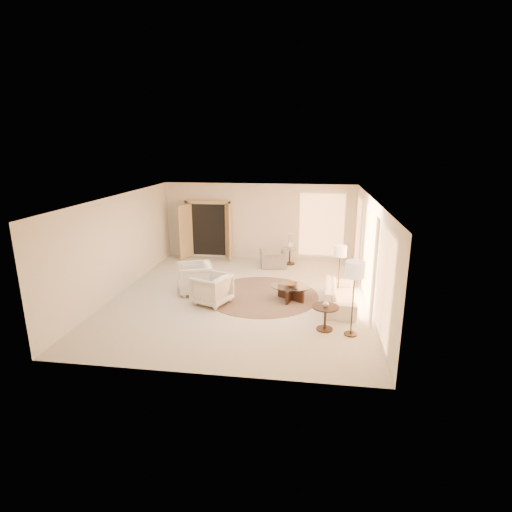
# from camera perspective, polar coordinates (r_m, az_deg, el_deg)

# --- Properties ---
(room) EXTENTS (7.04, 8.04, 2.83)m
(room) POSITION_cam_1_polar(r_m,az_deg,el_deg) (10.95, -2.37, 1.02)
(room) COLOR beige
(room) RESTS_ON ground
(windows_right) EXTENTS (0.10, 6.40, 2.40)m
(windows_right) POSITION_cam_1_polar(r_m,az_deg,el_deg) (10.99, 15.72, 0.24)
(windows_right) COLOR #FAA964
(windows_right) RESTS_ON room
(window_back_corner) EXTENTS (1.70, 0.10, 2.40)m
(window_back_corner) POSITION_cam_1_polar(r_m,az_deg,el_deg) (14.64, 9.37, 4.38)
(window_back_corner) COLOR #FAA964
(window_back_corner) RESTS_ON room
(curtains_right) EXTENTS (0.06, 5.20, 2.60)m
(curtains_right) POSITION_cam_1_polar(r_m,az_deg,el_deg) (11.86, 14.93, 1.16)
(curtains_right) COLOR tan
(curtains_right) RESTS_ON room
(french_doors) EXTENTS (1.95, 0.66, 2.16)m
(french_doors) POSITION_cam_1_polar(r_m,az_deg,el_deg) (15.06, -6.88, 3.69)
(french_doors) COLOR tan
(french_doors) RESTS_ON room
(area_rug) EXTENTS (3.95, 3.95, 0.01)m
(area_rug) POSITION_cam_1_polar(r_m,az_deg,el_deg) (11.46, 0.80, -5.61)
(area_rug) COLOR #3D2A20
(area_rug) RESTS_ON room
(sofa) EXTENTS (0.89, 2.08, 0.60)m
(sofa) POSITION_cam_1_polar(r_m,az_deg,el_deg) (10.88, 11.89, -5.50)
(sofa) COLOR silver
(sofa) RESTS_ON room
(armchair_left) EXTENTS (1.15, 1.18, 0.96)m
(armchair_left) POSITION_cam_1_polar(r_m,az_deg,el_deg) (11.66, -8.73, -2.94)
(armchair_left) COLOR silver
(armchair_left) RESTS_ON room
(armchair_right) EXTENTS (1.09, 1.12, 0.90)m
(armchair_right) POSITION_cam_1_polar(r_m,az_deg,el_deg) (10.82, -6.36, -4.51)
(armchair_right) COLOR silver
(armchair_right) RESTS_ON room
(accent_chair) EXTENTS (1.01, 0.76, 0.80)m
(accent_chair) POSITION_cam_1_polar(r_m,az_deg,el_deg) (13.88, 2.51, -0.09)
(accent_chair) COLOR gray
(accent_chair) RESTS_ON room
(coffee_table) EXTENTS (1.47, 1.47, 0.41)m
(coffee_table) POSITION_cam_1_polar(r_m,az_deg,el_deg) (11.08, 4.99, -5.03)
(coffee_table) COLOR black
(coffee_table) RESTS_ON room
(end_table) EXTENTS (0.62, 0.62, 0.58)m
(end_table) POSITION_cam_1_polar(r_m,az_deg,el_deg) (9.42, 9.86, -8.13)
(end_table) COLOR black
(end_table) RESTS_ON room
(side_table) EXTENTS (0.51, 0.51, 0.59)m
(side_table) POSITION_cam_1_polar(r_m,az_deg,el_deg) (14.35, 4.83, 0.23)
(side_table) COLOR #2C2419
(side_table) RESTS_ON room
(floor_lamp_near) EXTENTS (0.36, 0.36, 1.48)m
(floor_lamp_near) POSITION_cam_1_polar(r_m,az_deg,el_deg) (11.26, 11.93, 0.37)
(floor_lamp_near) COLOR #2C2419
(floor_lamp_near) RESTS_ON room
(floor_lamp_far) EXTENTS (0.42, 0.42, 1.73)m
(floor_lamp_far) POSITION_cam_1_polar(r_m,az_deg,el_deg) (8.91, 13.93, -2.37)
(floor_lamp_far) COLOR #2C2419
(floor_lamp_far) RESTS_ON room
(bowl) EXTENTS (0.40, 0.40, 0.08)m
(bowl) POSITION_cam_1_polar(r_m,az_deg,el_deg) (11.01, 5.01, -4.09)
(bowl) COLOR brown
(bowl) RESTS_ON coffee_table
(end_vase) EXTENTS (0.18, 0.18, 0.15)m
(end_vase) POSITION_cam_1_polar(r_m,az_deg,el_deg) (9.32, 9.93, -6.69)
(end_vase) COLOR white
(end_vase) RESTS_ON end_table
(side_vase) EXTENTS (0.28, 0.28, 0.25)m
(side_vase) POSITION_cam_1_polar(r_m,az_deg,el_deg) (14.26, 4.86, 1.60)
(side_vase) COLOR white
(side_vase) RESTS_ON side_table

